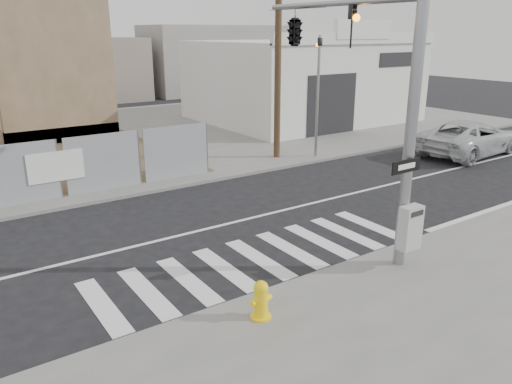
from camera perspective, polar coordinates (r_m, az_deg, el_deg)
ground at (r=14.62m, az=-5.23°, el=-4.13°), size 100.00×100.00×0.00m
sidewalk_far at (r=27.24m, az=-19.92°, el=5.37°), size 50.00×20.00×0.12m
signal_pole at (r=13.37m, az=8.37°, el=14.78°), size 0.96×5.87×7.00m
far_signal_pole at (r=22.07m, az=7.12°, el=12.60°), size 0.16×0.20×5.60m
concrete_wall_right at (r=26.75m, az=-21.78°, el=12.17°), size 5.50×1.30×8.00m
auto_shop at (r=32.37m, az=5.25°, el=12.62°), size 12.00×10.20×5.95m
utility_pole_right at (r=21.73m, az=2.55°, el=17.18°), size 1.60×0.28×10.00m
fire_hydrant at (r=9.88m, az=0.57°, el=-12.20°), size 0.53×0.53×0.79m
suv at (r=25.16m, az=23.22°, el=5.74°), size 5.90×3.07×1.59m
traffic_cone_d at (r=18.52m, az=-20.10°, el=1.21°), size 0.46×0.46×0.77m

